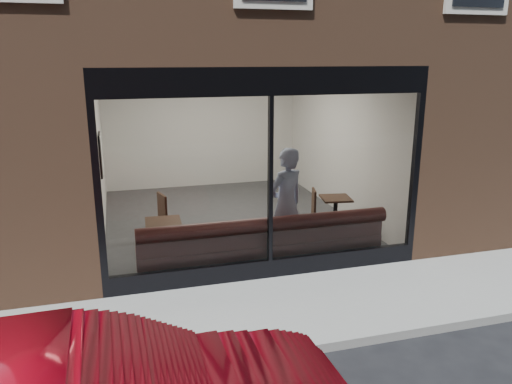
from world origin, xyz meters
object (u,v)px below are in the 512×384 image
object	(u,v)px
person	(286,204)
cafe_chair_right	(303,226)
cafe_table_left	(163,222)
banquette	(262,254)
cafe_table_right	(336,198)
cafe_chair_left	(154,233)

from	to	relation	value
person	cafe_chair_right	world-z (taller)	person
cafe_table_left	banquette	bearing A→B (deg)	-19.87
banquette	cafe_table_right	distance (m)	2.14
person	cafe_chair_left	size ratio (longest dim) A/B	4.65
cafe_table_right	cafe_table_left	bearing A→B (deg)	-170.88
cafe_table_right	cafe_chair_left	distance (m)	3.46
cafe_chair_right	cafe_table_left	bearing A→B (deg)	26.63
cafe_table_left	cafe_chair_left	distance (m)	1.05
cafe_chair_left	cafe_chair_right	bearing A→B (deg)	157.98
banquette	person	distance (m)	0.93
person	cafe_chair_left	world-z (taller)	person
person	cafe_table_right	size ratio (longest dim) A/B	3.53
cafe_table_right	cafe_chair_right	size ratio (longest dim) A/B	1.43
cafe_table_left	cafe_table_right	xyz separation A→B (m)	(3.30, 0.53, 0.00)
banquette	cafe_chair_left	xyz separation A→B (m)	(-1.63, 1.46, 0.01)
banquette	cafe_table_left	world-z (taller)	cafe_table_left
banquette	person	world-z (taller)	person
cafe_table_left	cafe_chair_right	xyz separation A→B (m)	(2.65, 0.55, -0.50)
person	banquette	bearing A→B (deg)	5.92
person	cafe_chair_left	bearing A→B (deg)	-52.98
cafe_table_right	cafe_chair_right	xyz separation A→B (m)	(-0.64, 0.02, -0.50)
cafe_table_left	person	bearing A→B (deg)	-7.51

